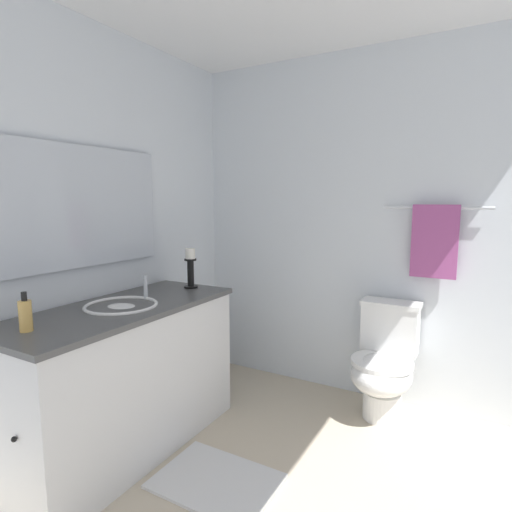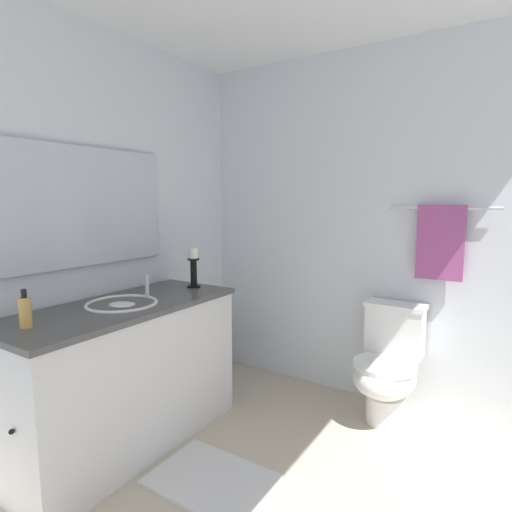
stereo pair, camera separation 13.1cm
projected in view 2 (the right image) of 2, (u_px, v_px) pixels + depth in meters
The scene contains 12 objects.
floor at pixel (275, 510), 1.92m from camera, with size 2.64×2.68×0.02m, color beige.
wall_back at pixel (372, 229), 2.88m from camera, with size 2.64×0.04×2.45m, color silver.
wall_left at pixel (85, 234), 2.46m from camera, with size 0.04×2.68×2.45m, color silver.
vanity_cabinet at pixel (125, 375), 2.38m from camera, with size 0.58×1.39×0.84m.
sink_basin at pixel (122, 311), 2.33m from camera, with size 0.40×0.40×0.24m.
mirror at pixel (86, 207), 2.40m from camera, with size 0.02×1.13×0.69m, color silver.
candle_holder_tall at pixel (194, 267), 2.77m from camera, with size 0.09×0.09×0.27m.
soap_bottle at pixel (25, 312), 1.89m from camera, with size 0.06×0.06×0.18m.
toilet at pixel (387, 367), 2.64m from camera, with size 0.39×0.54×0.75m.
towel_bar at pixel (443, 208), 2.56m from camera, with size 0.02×0.02×0.65m, color silver.
towel_near_vanity at pixel (440, 243), 2.57m from camera, with size 0.28×0.03×0.47m, color #A54C8C.
bath_mat at pixel (211, 479), 2.10m from camera, with size 0.60×0.44×0.02m, color silver.
Camera 2 is at (0.86, -1.52, 1.42)m, focal length 28.94 mm.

